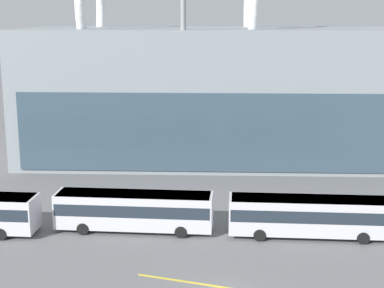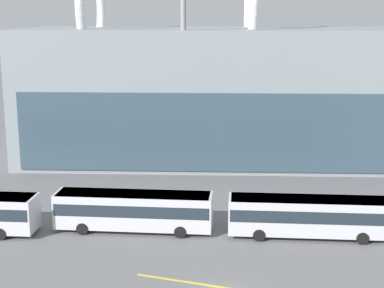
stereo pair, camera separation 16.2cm
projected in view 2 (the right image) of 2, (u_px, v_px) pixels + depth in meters
The scene contains 6 objects.
airliner_at_gate_far at pixel (186, 104), 84.80m from camera, with size 33.30×36.07×13.67m.
shuttle_bus_1 at pixel (134, 209), 48.73m from camera, with size 13.15×3.43×3.22m.
shuttle_bus_2 at pixel (309, 214), 47.37m from camera, with size 13.12×3.29×3.22m.
floodlight_mast at pixel (183, 16), 62.75m from camera, with size 2.48×2.48×27.07m.
lane_stripe_1 at pixel (206, 285), 39.29m from camera, with size 10.01×0.25×0.01m, color yellow.
lane_stripe_2 at pixel (119, 216), 52.63m from camera, with size 7.88×0.25×0.01m, color yellow.
Camera 2 is at (-0.14, -34.35, 17.79)m, focal length 55.00 mm.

